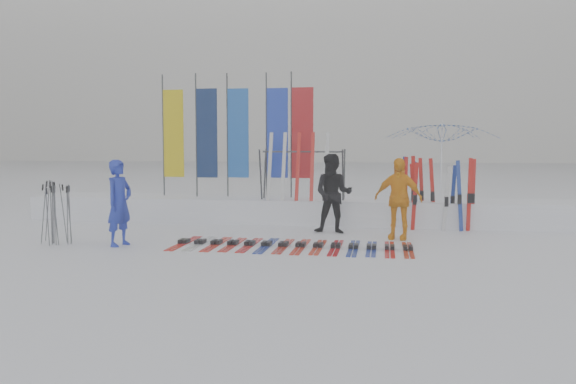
% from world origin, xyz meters
% --- Properties ---
extents(ground, '(120.00, 120.00, 0.00)m').
position_xyz_m(ground, '(0.00, 0.00, 0.00)').
color(ground, white).
rests_on(ground, ground).
extents(snow_bank, '(14.00, 1.60, 0.60)m').
position_xyz_m(snow_bank, '(0.00, 4.60, 0.30)').
color(snow_bank, white).
rests_on(snow_bank, ground).
extents(person_blue, '(0.54, 0.69, 1.66)m').
position_xyz_m(person_blue, '(-2.91, 0.60, 0.83)').
color(person_blue, '#1F31B5').
rests_on(person_blue, ground).
extents(person_black, '(0.89, 0.72, 1.75)m').
position_xyz_m(person_black, '(0.99, 2.85, 0.87)').
color(person_black, black).
rests_on(person_black, ground).
extents(person_yellow, '(1.05, 0.63, 1.68)m').
position_xyz_m(person_yellow, '(2.38, 2.29, 0.84)').
color(person_yellow, '#F99D10').
rests_on(person_yellow, ground).
extents(tent_canopy, '(3.19, 3.24, 2.62)m').
position_xyz_m(tent_canopy, '(3.53, 5.42, 1.31)').
color(tent_canopy, white).
rests_on(tent_canopy, ground).
extents(ski_row, '(4.49, 1.69, 0.07)m').
position_xyz_m(ski_row, '(0.37, 1.03, 0.04)').
color(ski_row, red).
rests_on(ski_row, ground).
extents(pole_cluster, '(0.75, 0.61, 1.25)m').
position_xyz_m(pole_cluster, '(-4.22, 0.57, 0.59)').
color(pole_cluster, '#595B60').
rests_on(pole_cluster, ground).
extents(feather_flags, '(4.04, 0.24, 3.20)m').
position_xyz_m(feather_flags, '(-1.67, 4.79, 2.24)').
color(feather_flags, '#383A3F').
rests_on(feather_flags, ground).
extents(ski_rack, '(2.04, 0.80, 1.23)m').
position_xyz_m(ski_rack, '(0.12, 4.20, 1.38)').
color(ski_rack, '#383A3F').
rests_on(ski_rack, ground).
extents(upright_skis, '(1.59, 1.24, 1.69)m').
position_xyz_m(upright_skis, '(3.15, 4.06, 0.80)').
color(upright_skis, red).
rests_on(upright_skis, ground).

